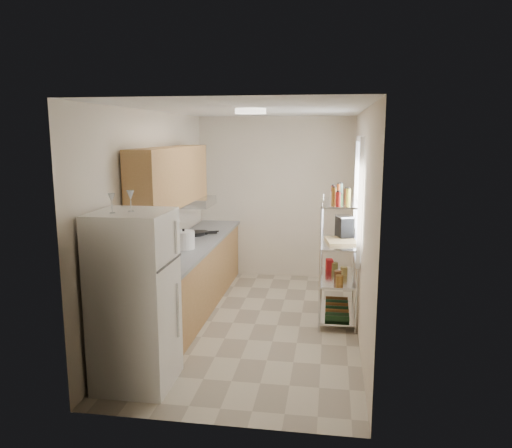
# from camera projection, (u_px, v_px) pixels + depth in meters

# --- Properties ---
(room) EXTENTS (2.52, 4.42, 2.62)m
(room) POSITION_uv_depth(u_px,v_px,m) (255.00, 221.00, 5.96)
(room) COLOR beige
(room) RESTS_ON ground
(counter_run) EXTENTS (0.63, 3.51, 0.90)m
(counter_run) POSITION_uv_depth(u_px,v_px,m) (192.00, 276.00, 6.67)
(counter_run) COLOR tan
(counter_run) RESTS_ON ground
(upper_cabinets) EXTENTS (0.33, 2.20, 0.72)m
(upper_cabinets) POSITION_uv_depth(u_px,v_px,m) (171.00, 177.00, 6.12)
(upper_cabinets) COLOR tan
(upper_cabinets) RESTS_ON room
(range_hood) EXTENTS (0.50, 0.60, 0.12)m
(range_hood) POSITION_uv_depth(u_px,v_px,m) (194.00, 202.00, 6.96)
(range_hood) COLOR #B7BABC
(range_hood) RESTS_ON room
(window) EXTENTS (0.06, 1.00, 1.46)m
(window) POSITION_uv_depth(u_px,v_px,m) (358.00, 199.00, 6.07)
(window) COLOR white
(window) RESTS_ON room
(bakers_rack) EXTENTS (0.45, 0.90, 1.73)m
(bakers_rack) POSITION_uv_depth(u_px,v_px,m) (339.00, 234.00, 6.13)
(bakers_rack) COLOR silver
(bakers_rack) RESTS_ON ground
(ceiling_dome) EXTENTS (0.34, 0.34, 0.05)m
(ceiling_dome) POSITION_uv_depth(u_px,v_px,m) (251.00, 111.00, 5.44)
(ceiling_dome) COLOR white
(ceiling_dome) RESTS_ON room
(refrigerator) EXTENTS (0.68, 0.68, 1.65)m
(refrigerator) POSITION_uv_depth(u_px,v_px,m) (135.00, 300.00, 4.59)
(refrigerator) COLOR white
(refrigerator) RESTS_ON ground
(wine_glass_a) EXTENTS (0.06, 0.06, 0.17)m
(wine_glass_a) POSITION_uv_depth(u_px,v_px,m) (112.00, 203.00, 4.33)
(wine_glass_a) COLOR silver
(wine_glass_a) RESTS_ON refrigerator
(wine_glass_b) EXTENTS (0.07, 0.07, 0.19)m
(wine_glass_b) POSITION_uv_depth(u_px,v_px,m) (131.00, 201.00, 4.41)
(wine_glass_b) COLOR silver
(wine_glass_b) RESTS_ON refrigerator
(rice_cooker) EXTENTS (0.28, 0.28, 0.22)m
(rice_cooker) POSITION_uv_depth(u_px,v_px,m) (184.00, 240.00, 6.27)
(rice_cooker) COLOR white
(rice_cooker) RESTS_ON counter_run
(frying_pan_large) EXTENTS (0.34, 0.34, 0.05)m
(frying_pan_large) POSITION_uv_depth(u_px,v_px,m) (195.00, 233.00, 7.12)
(frying_pan_large) COLOR black
(frying_pan_large) RESTS_ON counter_run
(frying_pan_small) EXTENTS (0.27, 0.27, 0.04)m
(frying_pan_small) POSITION_uv_depth(u_px,v_px,m) (201.00, 233.00, 7.20)
(frying_pan_small) COLOR black
(frying_pan_small) RESTS_ON counter_run
(cutting_board) EXTENTS (0.42, 0.51, 0.03)m
(cutting_board) POSITION_uv_depth(u_px,v_px,m) (341.00, 241.00, 6.15)
(cutting_board) COLOR tan
(cutting_board) RESTS_ON bakers_rack
(espresso_machine) EXTENTS (0.24, 0.30, 0.30)m
(espresso_machine) POSITION_uv_depth(u_px,v_px,m) (345.00, 227.00, 6.31)
(espresso_machine) COLOR black
(espresso_machine) RESTS_ON bakers_rack
(storage_bag) EXTENTS (0.10, 0.13, 0.14)m
(storage_bag) POSITION_uv_depth(u_px,v_px,m) (329.00, 265.00, 6.56)
(storage_bag) COLOR maroon
(storage_bag) RESTS_ON bakers_rack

